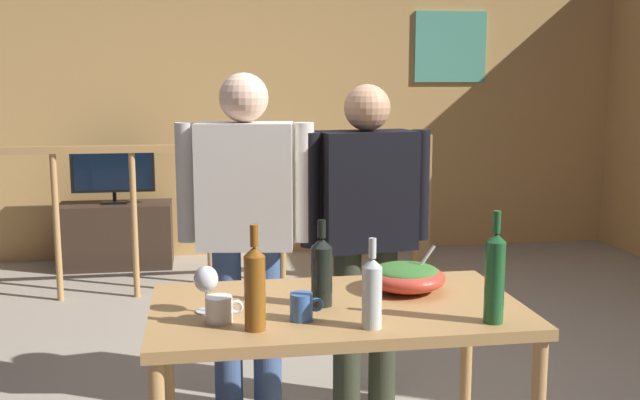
% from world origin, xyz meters
% --- Properties ---
extents(ground_plane, '(8.24, 8.24, 0.00)m').
position_xyz_m(ground_plane, '(0.00, 0.00, 0.00)').
color(ground_plane, '#9E9384').
extents(back_wall, '(6.09, 0.10, 2.59)m').
position_xyz_m(back_wall, '(0.00, 3.17, 1.30)').
color(back_wall, tan).
rests_on(back_wall, ground_plane).
extents(framed_picture, '(0.65, 0.03, 0.62)m').
position_xyz_m(framed_picture, '(1.46, 3.11, 1.81)').
color(framed_picture, '#54A98F').
extents(stair_railing, '(3.75, 0.10, 1.13)m').
position_xyz_m(stair_railing, '(-0.45, 1.91, 0.70)').
color(stair_railing, '#B2844C').
rests_on(stair_railing, ground_plane).
extents(tv_console, '(0.90, 0.40, 0.53)m').
position_xyz_m(tv_console, '(-1.46, 2.82, 0.26)').
color(tv_console, '#38281E').
rests_on(tv_console, ground_plane).
extents(flat_screen_tv, '(0.66, 0.12, 0.46)m').
position_xyz_m(flat_screen_tv, '(-1.46, 2.79, 0.80)').
color(flat_screen_tv, black).
rests_on(flat_screen_tv, tv_console).
extents(serving_table, '(1.32, 0.75, 0.74)m').
position_xyz_m(serving_table, '(-0.29, -0.83, 0.67)').
color(serving_table, '#B2844C').
rests_on(serving_table, ground_plane).
extents(salad_bowl, '(0.30, 0.30, 0.17)m').
position_xyz_m(salad_bowl, '(-0.00, -0.70, 0.80)').
color(salad_bowl, '#CC3D2D').
rests_on(salad_bowl, serving_table).
extents(wine_glass, '(0.08, 0.08, 0.16)m').
position_xyz_m(wine_glass, '(-0.75, -0.84, 0.85)').
color(wine_glass, silver).
rests_on(wine_glass, serving_table).
extents(wine_bottle_amber, '(0.07, 0.07, 0.34)m').
position_xyz_m(wine_bottle_amber, '(-0.60, -1.05, 0.88)').
color(wine_bottle_amber, brown).
rests_on(wine_bottle_amber, serving_table).
extents(wine_bottle_green, '(0.07, 0.07, 0.37)m').
position_xyz_m(wine_bottle_green, '(0.19, -1.10, 0.90)').
color(wine_bottle_green, '#1E5628').
rests_on(wine_bottle_green, serving_table).
extents(wine_bottle_clear, '(0.07, 0.07, 0.30)m').
position_xyz_m(wine_bottle_clear, '(-0.22, -1.09, 0.86)').
color(wine_bottle_clear, silver).
rests_on(wine_bottle_clear, serving_table).
extents(wine_bottle_dark, '(0.08, 0.08, 0.31)m').
position_xyz_m(wine_bottle_dark, '(-0.34, -0.83, 0.87)').
color(wine_bottle_dark, black).
rests_on(wine_bottle_dark, serving_table).
extents(mug_blue, '(0.11, 0.08, 0.09)m').
position_xyz_m(mug_blue, '(-0.44, -0.98, 0.79)').
color(mug_blue, '#3866B2').
rests_on(mug_blue, serving_table).
extents(mug_white, '(0.13, 0.09, 0.09)m').
position_xyz_m(mug_white, '(-0.71, -0.96, 0.78)').
color(mug_white, white).
rests_on(mug_white, serving_table).
extents(person_standing_left, '(0.61, 0.28, 1.56)m').
position_xyz_m(person_standing_left, '(-0.56, -0.07, 0.92)').
color(person_standing_left, '#3D5684').
rests_on(person_standing_left, ground_plane).
extents(person_standing_right, '(0.62, 0.28, 1.51)m').
position_xyz_m(person_standing_right, '(-0.01, -0.07, 0.89)').
color(person_standing_right, '#2D3323').
rests_on(person_standing_right, ground_plane).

